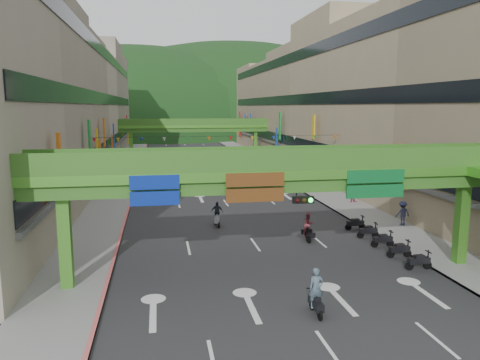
# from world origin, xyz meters

# --- Properties ---
(ground) EXTENTS (320.00, 320.00, 0.00)m
(ground) POSITION_xyz_m (0.00, 0.00, 0.00)
(ground) COLOR black
(ground) RESTS_ON ground
(road_slab) EXTENTS (18.00, 140.00, 0.02)m
(road_slab) POSITION_xyz_m (0.00, 50.00, 0.01)
(road_slab) COLOR #28282B
(road_slab) RESTS_ON ground
(sidewalk_left) EXTENTS (4.00, 140.00, 0.15)m
(sidewalk_left) POSITION_xyz_m (-11.00, 50.00, 0.07)
(sidewalk_left) COLOR gray
(sidewalk_left) RESTS_ON ground
(sidewalk_right) EXTENTS (4.00, 140.00, 0.15)m
(sidewalk_right) POSITION_xyz_m (11.00, 50.00, 0.07)
(sidewalk_right) COLOR gray
(sidewalk_right) RESTS_ON ground
(curb_left) EXTENTS (0.20, 140.00, 0.18)m
(curb_left) POSITION_xyz_m (-9.10, 50.00, 0.09)
(curb_left) COLOR #CC5959
(curb_left) RESTS_ON ground
(curb_right) EXTENTS (0.20, 140.00, 0.18)m
(curb_right) POSITION_xyz_m (9.10, 50.00, 0.09)
(curb_right) COLOR gray
(curb_right) RESTS_ON ground
(building_row_left) EXTENTS (12.80, 95.00, 19.00)m
(building_row_left) POSITION_xyz_m (-18.93, 50.00, 9.46)
(building_row_left) COLOR #9E937F
(building_row_left) RESTS_ON ground
(building_row_right) EXTENTS (12.80, 95.00, 19.00)m
(building_row_right) POSITION_xyz_m (18.93, 50.00, 9.46)
(building_row_right) COLOR gray
(building_row_right) RESTS_ON ground
(overpass_near) EXTENTS (28.00, 12.27, 7.10)m
(overpass_near) POSITION_xyz_m (0.93, 5.38, 5.21)
(overpass_near) COLOR #4C9E2D
(overpass_near) RESTS_ON ground
(overpass_far) EXTENTS (28.00, 2.20, 7.10)m
(overpass_far) POSITION_xyz_m (0.00, 65.00, 5.40)
(overpass_far) COLOR #4C9E2D
(overpass_far) RESTS_ON ground
(hill_left) EXTENTS (168.00, 140.00, 112.00)m
(hill_left) POSITION_xyz_m (-15.00, 160.00, 0.00)
(hill_left) COLOR #1C4419
(hill_left) RESTS_ON ground
(hill_right) EXTENTS (208.00, 176.00, 128.00)m
(hill_right) POSITION_xyz_m (25.00, 180.00, 0.00)
(hill_right) COLOR #1C4419
(hill_right) RESTS_ON ground
(bunting_string) EXTENTS (26.00, 0.36, 0.47)m
(bunting_string) POSITION_xyz_m (0.00, 30.00, 5.96)
(bunting_string) COLOR black
(bunting_string) RESTS_ON ground
(scooter_rider_near) EXTENTS (0.67, 1.60, 2.18)m
(scooter_rider_near) POSITION_xyz_m (0.49, 1.00, 1.03)
(scooter_rider_near) COLOR black
(scooter_rider_near) RESTS_ON ground
(scooter_rider_mid) EXTENTS (0.94, 1.58, 2.01)m
(scooter_rider_mid) POSITION_xyz_m (3.80, 12.24, 1.04)
(scooter_rider_mid) COLOR black
(scooter_rider_mid) RESTS_ON ground
(scooter_rider_left) EXTENTS (0.99, 1.60, 1.95)m
(scooter_rider_left) POSITION_xyz_m (-1.94, 17.35, 0.97)
(scooter_rider_left) COLOR gray
(scooter_rider_left) RESTS_ON ground
(scooter_rider_far) EXTENTS (0.78, 1.60, 1.91)m
(scooter_rider_far) POSITION_xyz_m (-5.17, 49.72, 0.95)
(scooter_rider_far) COLOR maroon
(scooter_rider_far) RESTS_ON ground
(parked_scooter_row) EXTENTS (1.60, 9.35, 1.08)m
(parked_scooter_row) POSITION_xyz_m (8.21, 10.00, 0.52)
(parked_scooter_row) COLOR black
(parked_scooter_row) RESTS_ON ground
(car_silver) EXTENTS (1.92, 4.17, 1.32)m
(car_silver) POSITION_xyz_m (-6.68, 59.49, 0.66)
(car_silver) COLOR #A7A5AE
(car_silver) RESTS_ON ground
(car_yellow) EXTENTS (2.14, 4.20, 1.37)m
(car_yellow) POSITION_xyz_m (1.26, 57.52, 0.69)
(car_yellow) COLOR #C48600
(car_yellow) RESTS_ON ground
(pedestrian_red) EXTENTS (0.96, 0.83, 1.68)m
(pedestrian_red) POSITION_xyz_m (12.17, 23.66, 0.84)
(pedestrian_red) COLOR #AE0434
(pedestrian_red) RESTS_ON ground
(pedestrian_dark) EXTENTS (1.02, 0.58, 1.64)m
(pedestrian_dark) POSITION_xyz_m (12.20, 39.35, 0.82)
(pedestrian_dark) COLOR black
(pedestrian_dark) RESTS_ON ground
(pedestrian_blue) EXTENTS (0.93, 0.65, 1.88)m
(pedestrian_blue) POSITION_xyz_m (12.20, 14.73, 0.94)
(pedestrian_blue) COLOR #2A2B4D
(pedestrian_blue) RESTS_ON ground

